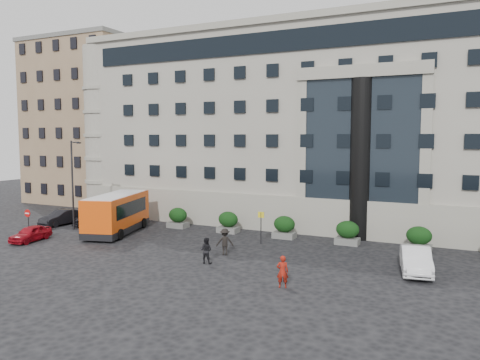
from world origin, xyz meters
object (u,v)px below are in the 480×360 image
object	(u,v)px
hedge_b	(228,222)
parked_car_d	(149,207)
pedestrian_c	(225,242)
bus_stop_sign	(261,222)
pedestrian_a	(283,272)
red_truck	(155,194)
hedge_d	(347,233)
no_entry_sign	(28,217)
pedestrian_b	(206,250)
hedge_c	(284,227)
minibus	(117,212)
parked_car_b	(62,217)
hedge_a	(178,218)
parked_car_a	(31,233)
parked_car_c	(95,217)
hedge_e	(419,239)
white_taxi	(416,260)
street_lamp	(73,181)

from	to	relation	value
hedge_b	parked_car_d	xyz separation A→B (m)	(-12.70, 5.69, -0.24)
parked_car_d	pedestrian_c	distance (m)	20.47
bus_stop_sign	pedestrian_a	bearing A→B (deg)	-60.44
bus_stop_sign	red_truck	distance (m)	22.65
hedge_d	no_entry_sign	distance (m)	26.15
hedge_b	bus_stop_sign	xyz separation A→B (m)	(4.30, -2.80, 0.80)
pedestrian_b	parked_car_d	bearing A→B (deg)	-51.17
hedge_c	parked_car_d	size ratio (longest dim) A/B	0.37
minibus	parked_car_b	size ratio (longest dim) A/B	1.98
bus_stop_sign	pedestrian_c	size ratio (longest dim) A/B	1.33
hedge_b	bus_stop_sign	distance (m)	5.19
hedge_b	pedestrian_a	size ratio (longest dim) A/B	1.02
hedge_a	minibus	xyz separation A→B (m)	(-3.39, -4.36, 0.92)
no_entry_sign	red_truck	xyz separation A→B (m)	(-0.51, 18.36, -0.13)
hedge_c	pedestrian_a	bearing A→B (deg)	-70.17
pedestrian_a	hedge_c	bearing A→B (deg)	-93.29
pedestrian_c	hedge_c	bearing A→B (deg)	-135.13
bus_stop_sign	minibus	size ratio (longest dim) A/B	0.30
parked_car_a	pedestrian_c	world-z (taller)	pedestrian_c
pedestrian_c	hedge_d	bearing A→B (deg)	-165.40
no_entry_sign	parked_car_c	bearing A→B (deg)	82.75
no_entry_sign	parked_car_d	xyz separation A→B (m)	(1.50, 14.53, -0.96)
hedge_b	pedestrian_c	world-z (taller)	pedestrian_c
hedge_a	no_entry_sign	xyz separation A→B (m)	(-9.00, -8.84, 0.72)
red_truck	pedestrian_c	size ratio (longest dim) A/B	3.11
hedge_b	no_entry_sign	xyz separation A→B (m)	(-14.20, -8.84, 0.72)
red_truck	parked_car_a	xyz separation A→B (m)	(2.01, -19.41, -0.90)
hedge_e	white_taxi	distance (m)	5.78
parked_car_a	white_taxi	distance (m)	28.90
red_truck	parked_car_b	size ratio (longest dim) A/B	1.36
pedestrian_a	parked_car_d	bearing A→B (deg)	-61.69
no_entry_sign	parked_car_d	world-z (taller)	no_entry_sign
parked_car_c	hedge_e	bearing A→B (deg)	6.93
street_lamp	parked_car_d	size ratio (longest dim) A/B	1.62
parked_car_c	parked_car_d	xyz separation A→B (m)	(0.63, 7.67, 0.02)
parked_car_b	white_taxi	xyz separation A→B (m)	(31.82, -2.12, 0.08)
parked_car_a	white_taxi	world-z (taller)	white_taxi
hedge_e	no_entry_sign	size ratio (longest dim) A/B	0.79
pedestrian_a	white_taxi	bearing A→B (deg)	-158.55
hedge_e	minibus	bearing A→B (deg)	-169.79
hedge_c	white_taxi	distance (m)	12.17
minibus	parked_car_c	xyz separation A→B (m)	(-4.74, 2.38, -1.18)
street_lamp	pedestrian_c	world-z (taller)	street_lamp
pedestrian_c	pedestrian_b	bearing A→B (deg)	57.59
hedge_b	no_entry_sign	distance (m)	16.74
hedge_e	pedestrian_a	bearing A→B (deg)	-116.71
white_taxi	pedestrian_a	size ratio (longest dim) A/B	2.66
red_truck	parked_car_a	distance (m)	19.53
white_taxi	pedestrian_b	bearing A→B (deg)	-173.22
street_lamp	parked_car_b	bearing A→B (deg)	157.45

